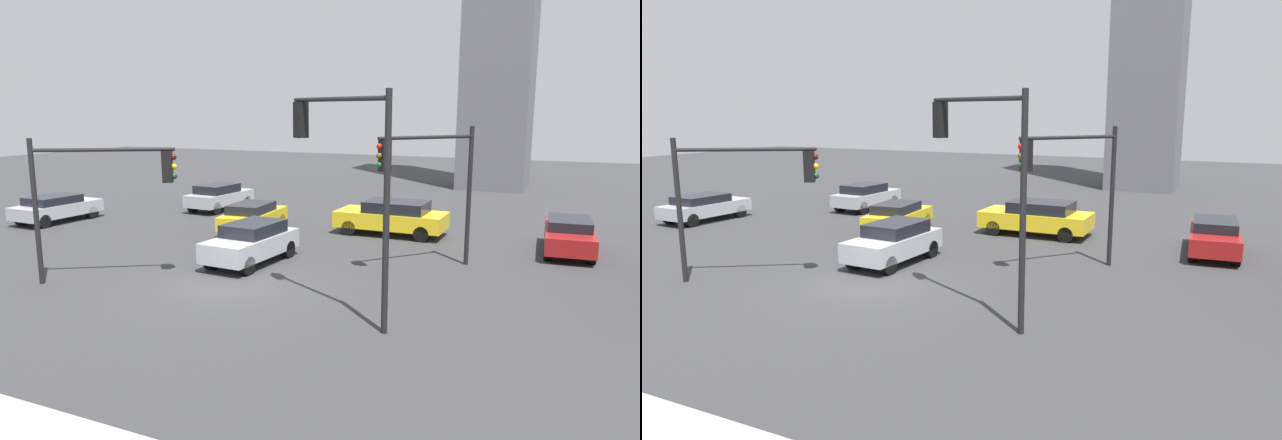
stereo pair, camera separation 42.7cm
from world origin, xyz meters
TOP-DOWN VIEW (x-y plane):
  - ground_plane at (0.00, 0.00)m, footprint 104.44×104.44m
  - traffic_light_0 at (5.08, 4.37)m, footprint 2.56×2.96m
  - traffic_light_1 at (4.16, -0.88)m, footprint 3.48×2.03m
  - traffic_light_2 at (-3.80, -1.11)m, footprint 3.78×2.48m
  - car_0 at (9.49, 9.06)m, footprint 2.01×4.34m
  - car_1 at (-13.62, 5.44)m, footprint 2.01×4.25m
  - car_3 at (-8.29, 11.63)m, footprint 2.05×4.07m
  - car_4 at (-3.60, 7.39)m, footprint 2.12×4.08m
  - car_5 at (2.29, 9.46)m, footprint 4.77×2.12m
  - car_6 at (-0.82, 2.70)m, footprint 1.97×4.01m

SIDE VIEW (x-z plane):
  - ground_plane at x=0.00m, z-range 0.00..0.00m
  - car_1 at x=-13.62m, z-range 0.06..1.37m
  - car_0 at x=9.49m, z-range 0.05..1.38m
  - car_4 at x=-3.60m, z-range 0.05..1.38m
  - car_3 at x=-8.29m, z-range 0.05..1.48m
  - car_6 at x=-0.82m, z-range 0.04..1.51m
  - car_5 at x=2.29m, z-range 0.05..1.55m
  - traffic_light_2 at x=-3.80m, z-range 0.96..5.55m
  - traffic_light_0 at x=5.08m, z-range 1.01..5.90m
  - traffic_light_1 at x=4.16m, z-range 1.28..7.22m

